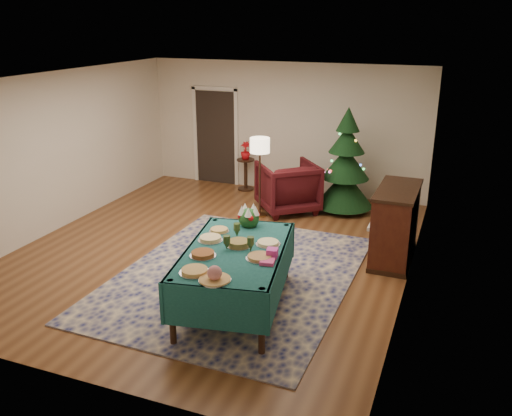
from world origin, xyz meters
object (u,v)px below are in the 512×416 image
at_px(buffet_table, 235,261).
at_px(christmas_tree, 346,165).
at_px(floor_lamp, 260,150).
at_px(potted_plant, 246,154).
at_px(piano, 395,225).
at_px(gift_box, 272,253).
at_px(side_table, 246,175).
at_px(armchair, 288,185).

xyz_separation_m(buffet_table, christmas_tree, (0.47, 4.20, 0.24)).
distance_m(floor_lamp, potted_plant, 1.73).
bearing_deg(potted_plant, buffet_table, -69.20).
height_order(floor_lamp, piano, floor_lamp).
bearing_deg(gift_box, floor_lamp, 113.19).
bearing_deg(side_table, potted_plant, 180.00).
height_order(buffet_table, floor_lamp, floor_lamp).
bearing_deg(side_table, floor_lamp, -58.66).
bearing_deg(piano, floor_lamp, 157.72).
distance_m(christmas_tree, piano, 2.31).
distance_m(gift_box, side_table, 5.35).
distance_m(side_table, potted_plant, 0.45).
distance_m(gift_box, piano, 2.60).
distance_m(gift_box, floor_lamp, 3.69).
bearing_deg(floor_lamp, armchair, 47.80).
bearing_deg(gift_box, side_table, 115.73).
relative_size(buffet_table, floor_lamp, 1.54).
bearing_deg(buffet_table, floor_lamp, 105.75).
bearing_deg(gift_box, armchair, 105.24).
xyz_separation_m(buffet_table, gift_box, (0.51, -0.05, 0.22)).
height_order(armchair, floor_lamp, floor_lamp).
bearing_deg(armchair, floor_lamp, 8.61).
xyz_separation_m(christmas_tree, piano, (1.20, -1.95, -0.34)).
bearing_deg(floor_lamp, gift_box, -66.81).
distance_m(buffet_table, potted_plant, 5.08).
bearing_deg(buffet_table, armchair, 98.04).
relative_size(armchair, side_table, 1.55).
height_order(side_table, christmas_tree, christmas_tree).
height_order(armchair, christmas_tree, christmas_tree).
height_order(gift_box, potted_plant, gift_box).
relative_size(buffet_table, gift_box, 17.48).
bearing_deg(piano, side_table, 144.38).
xyz_separation_m(gift_box, armchair, (-1.04, 3.82, -0.35)).
bearing_deg(side_table, buffet_table, -69.20).
xyz_separation_m(floor_lamp, christmas_tree, (1.41, 0.88, -0.37)).
height_order(gift_box, side_table, gift_box).
xyz_separation_m(buffet_table, piano, (1.67, 2.25, -0.10)).
bearing_deg(potted_plant, side_table, 0.00).
relative_size(floor_lamp, side_table, 2.20).
relative_size(gift_box, side_table, 0.19).
distance_m(buffet_table, side_table, 5.08).
xyz_separation_m(side_table, potted_plant, (-0.00, 0.00, 0.45)).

